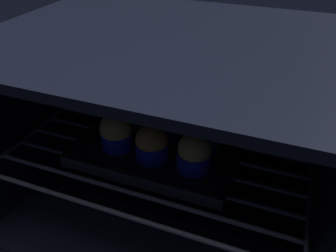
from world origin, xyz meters
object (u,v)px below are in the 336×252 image
Objects in this scene: muffin_row0_col1 at (150,143)px; muffin_row2_col1 at (180,103)px; muffin_row1_col1 at (167,120)px; muffin_row0_col2 at (194,152)px; muffin_row2_col2 at (217,110)px; muffin_row1_col2 at (207,129)px; baking_tray at (168,136)px; muffin_row2_col0 at (147,96)px; muffin_row0_col0 at (116,131)px; muffin_row1_col0 at (131,112)px.

muffin_row2_col1 is at bearing 89.13° from muffin_row0_col1.
muffin_row1_col1 is (0.08, 7.88, 0.29)cm from muffin_row0_col1.
muffin_row0_col2 reaches higher than muffin_row0_col1.
muffin_row1_col1 and muffin_row2_col2 have the same top height.
muffin_row1_col2 is 1.01× the size of muffin_row2_col1.
muffin_row1_col1 is at bearing 177.61° from muffin_row1_col2.
muffin_row1_col1 is 7.01cm from muffin_row2_col1.
muffin_row0_col1 is at bearing -90.59° from muffin_row1_col1.
muffin_row2_col2 reaches higher than baking_tray.
muffin_row2_col0 is (-15.44, 15.01, 0.01)cm from muffin_row0_col2.
muffin_row0_col2 is at bearing -90.24° from muffin_row2_col2.
muffin_row1_col2 is at bearing 24.54° from muffin_row0_col0.
muffin_row1_col1 and muffin_row1_col2 have the same top height.
muffin_row2_col0 is (-7.47, 7.15, -0.05)cm from muffin_row1_col1.
muffin_row2_col2 is at bearing 42.88° from baking_tray.
baking_tray is 11.54cm from muffin_row0_col2.
muffin_row2_col0 and muffin_row2_col2 have the same top height.
muffin_row0_col1 is 0.93× the size of muffin_row1_col2.
muffin_row1_col2 is at bearing -43.33° from muffin_row2_col1.
muffin_row2_col1 is (-0.08, 7.16, 3.71)cm from baking_tray.
muffin_row1_col2 is at bearing -90.80° from muffin_row2_col2.
muffin_row1_col2 is (7.92, -0.33, -0.03)cm from muffin_row1_col1.
muffin_row0_col0 is 1.04× the size of muffin_row2_col0.
muffin_row0_col2 is 1.06× the size of muffin_row2_col2.
muffin_row0_col2 is 21.53cm from muffin_row2_col0.
muffin_row1_col1 reaches higher than muffin_row0_col1.
muffin_row0_col1 is 7.89cm from muffin_row1_col1.
muffin_row1_col0 is 15.42cm from muffin_row1_col2.
muffin_row2_col0 is 15.50cm from muffin_row2_col2.
muffin_row2_col1 is 7.88cm from muffin_row2_col2.
muffin_row0_col2 reaches higher than baking_tray.
muffin_row1_col2 is at bearing -25.91° from muffin_row2_col0.
muffin_row2_col0 is at bearing 91.59° from muffin_row0_col0.
muffin_row0_col1 is 16.75cm from muffin_row2_col0.
muffin_row1_col1 is at bearing -43.73° from muffin_row2_col0.
muffin_row1_col0 is (-0.42, 6.96, 0.13)cm from muffin_row0_col0.
muffin_row1_col2 reaches higher than muffin_row0_col1.
muffin_row2_col2 is at bearing 25.23° from muffin_row1_col0.
muffin_row2_col2 is (0.06, 14.95, -0.07)cm from muffin_row0_col2.
muffin_row1_col2 is 1.02× the size of muffin_row2_col2.
baking_tray is 10.84cm from muffin_row0_col0.
muffin_row1_col2 is (15.42, -0.11, -0.21)cm from muffin_row1_col0.
muffin_row0_col2 is at bearing -2.59° from muffin_row0_col0.
baking_tray is at bearing -137.12° from muffin_row2_col2.
baking_tray is 11.25cm from muffin_row2_col2.
baking_tray is at bearing 87.69° from muffin_row0_col1.
muffin_row0_col0 is at bearing -116.99° from muffin_row2_col1.
muffin_row0_col2 is 1.00× the size of muffin_row1_col0.
baking_tray is at bearing -89.32° from muffin_row2_col1.
muffin_row0_col1 is 0.94× the size of muffin_row1_col1.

